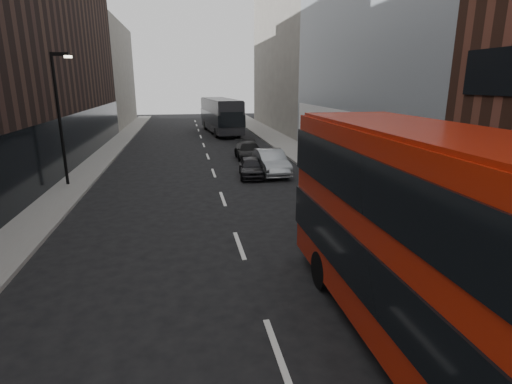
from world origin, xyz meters
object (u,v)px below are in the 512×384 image
grey_bus (221,115)px  car_b (271,162)px  street_lamp (60,111)px  car_c (249,151)px  car_a (251,167)px  red_bus (456,251)px

grey_bus → car_b: bearing=-92.4°
street_lamp → car_c: 13.17m
street_lamp → car_a: (10.43, 0.56, -3.57)m
car_c → street_lamp: bearing=-150.7°
street_lamp → car_a: size_ratio=1.96×
car_a → grey_bus: bearing=95.3°
car_b → grey_bus: bearing=91.2°
car_a → car_c: size_ratio=0.78×
red_bus → car_b: bearing=88.7°
car_a → red_bus: bearing=-81.4°
red_bus → car_b: (0.51, 18.30, -1.89)m
car_b → car_c: (-0.61, 4.86, -0.10)m
car_a → car_b: car_b is taller
red_bus → car_c: (-0.10, 23.16, -1.99)m
street_lamp → grey_bus: 25.03m
street_lamp → grey_bus: (10.66, 22.55, -2.12)m
red_bus → car_a: 17.86m
grey_bus → car_c: (0.52, -16.55, -1.40)m
car_a → car_b: bearing=28.9°
car_a → car_c: (0.75, 5.44, 0.06)m
car_c → grey_bus: bearing=92.8°
street_lamp → car_b: bearing=5.5°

